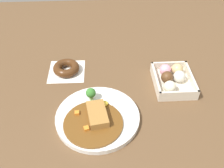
# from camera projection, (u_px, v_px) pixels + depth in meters

# --- Properties ---
(ground_plane) EXTENTS (1.60, 1.60, 0.00)m
(ground_plane) POSITION_uv_depth(u_px,v_px,m) (121.00, 91.00, 0.95)
(ground_plane) COLOR brown
(curry_plate) EXTENTS (0.27, 0.27, 0.07)m
(curry_plate) POSITION_uv_depth(u_px,v_px,m) (97.00, 117.00, 0.84)
(curry_plate) COLOR white
(curry_plate) RESTS_ON ground_plane
(donut_box) EXTENTS (0.18, 0.14, 0.06)m
(donut_box) POSITION_uv_depth(u_px,v_px,m) (172.00, 79.00, 0.96)
(donut_box) COLOR beige
(donut_box) RESTS_ON ground_plane
(chocolate_ring_donut) EXTENTS (0.14, 0.14, 0.03)m
(chocolate_ring_donut) POSITION_uv_depth(u_px,v_px,m) (66.00, 68.00, 1.02)
(chocolate_ring_donut) COLOR white
(chocolate_ring_donut) RESTS_ON ground_plane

